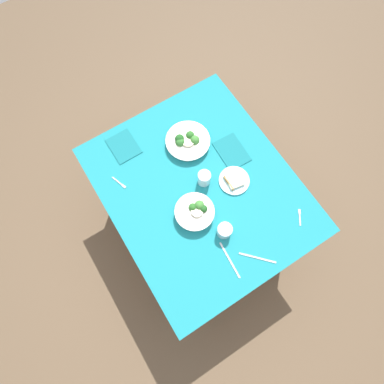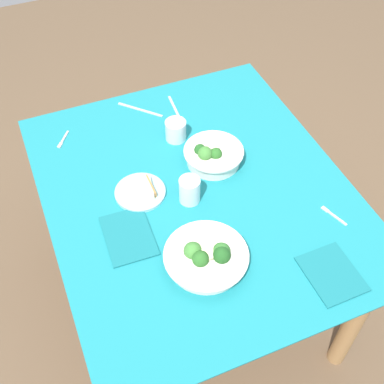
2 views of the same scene
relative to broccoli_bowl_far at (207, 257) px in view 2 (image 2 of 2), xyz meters
name	(u,v)px [view 2 (image 2 of 2)]	position (x,y,z in m)	size (l,w,h in m)	color
ground_plane	(196,290)	(0.29, -0.09, -0.73)	(6.00, 6.00, 0.00)	brown
dining_table	(197,209)	(0.29, -0.09, -0.13)	(1.27, 1.07, 0.70)	#197A84
broccoli_bowl_far	(207,257)	(0.00, 0.00, 0.00)	(0.27, 0.27, 0.08)	silver
broccoli_bowl_near	(213,155)	(0.40, -0.20, 0.01)	(0.23, 0.23, 0.10)	silver
bread_side_plate	(140,191)	(0.36, 0.10, -0.02)	(0.18, 0.18, 0.03)	#99C6D1
water_glass_center	(190,190)	(0.27, -0.05, 0.02)	(0.08, 0.08, 0.10)	silver
water_glass_side	(176,130)	(0.58, -0.12, 0.01)	(0.08, 0.08, 0.08)	silver
fork_by_far_bowl	(63,140)	(0.74, 0.30, -0.03)	(0.09, 0.07, 0.00)	#B7B7BC
fork_by_near_bowl	(333,215)	(0.01, -0.48, -0.03)	(0.10, 0.04, 0.00)	#B7B7BC
table_knife_left	(140,110)	(0.80, -0.05, -0.03)	(0.21, 0.01, 0.00)	#B7B7BC
table_knife_right	(176,112)	(0.73, -0.18, -0.03)	(0.22, 0.01, 0.00)	#B7B7BC
napkin_folded_upper	(332,274)	(-0.19, -0.35, -0.03)	(0.20, 0.16, 0.01)	#156870
napkin_folded_lower	(129,236)	(0.19, 0.20, -0.03)	(0.22, 0.16, 0.01)	#156870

